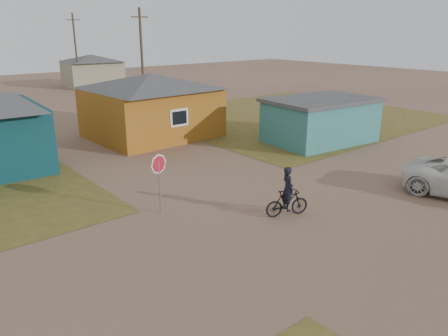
{
  "coord_description": "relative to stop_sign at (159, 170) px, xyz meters",
  "views": [
    {
      "loc": [
        -11.1,
        -9.46,
        6.51
      ],
      "look_at": [
        -0.79,
        3.0,
        1.3
      ],
      "focal_mm": 35.0,
      "sensor_mm": 36.0,
      "label": 1
    }
  ],
  "objects": [
    {
      "name": "utility_pole_near",
      "position": [
        9.95,
        18.56,
        2.47
      ],
      "size": [
        1.4,
        0.2,
        8.0
      ],
      "color": "#443829",
      "rests_on": "ground"
    },
    {
      "name": "ground",
      "position": [
        3.45,
        -3.44,
        -1.67
      ],
      "size": [
        120.0,
        120.0,
        0.0
      ],
      "primitive_type": "plane",
      "color": "#805E4A"
    },
    {
      "name": "stop_sign",
      "position": [
        0.0,
        0.0,
        0.0
      ],
      "size": [
        0.73,
        0.16,
        2.26
      ],
      "color": "gray",
      "rests_on": "ground"
    },
    {
      "name": "cyclist",
      "position": [
        3.39,
        -3.13,
        -1.0
      ],
      "size": [
        1.7,
        1.03,
        1.86
      ],
      "color": "black",
      "rests_on": "ground"
    },
    {
      "name": "utility_pole_far",
      "position": [
        10.95,
        34.56,
        2.47
      ],
      "size": [
        1.4,
        0.2,
        8.0
      ],
      "color": "#443829",
      "rests_on": "ground"
    },
    {
      "name": "grass_ne",
      "position": [
        17.45,
        9.56,
        -1.67
      ],
      "size": [
        20.0,
        18.0,
        0.0
      ],
      "primitive_type": "cube",
      "color": "brown",
      "rests_on": "ground"
    },
    {
      "name": "house_beige_east",
      "position": [
        13.45,
        36.56,
        0.18
      ],
      "size": [
        6.95,
        6.05,
        3.6
      ],
      "color": "gray",
      "rests_on": "ground"
    },
    {
      "name": "house_yellow",
      "position": [
        5.95,
        10.56,
        0.33
      ],
      "size": [
        7.72,
        6.76,
        3.9
      ],
      "color": "#9B5B17",
      "rests_on": "ground"
    },
    {
      "name": "shed_turquoise",
      "position": [
        12.95,
        3.06,
        -0.36
      ],
      "size": [
        6.71,
        4.93,
        2.6
      ],
      "color": "teal",
      "rests_on": "ground"
    }
  ]
}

